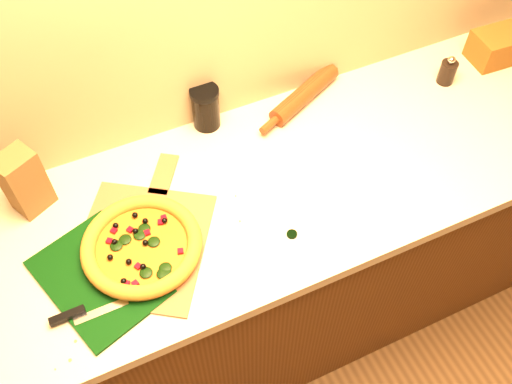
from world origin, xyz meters
name	(u,v)px	position (x,y,z in m)	size (l,w,h in m)	color
cabinet	(260,267)	(0.00, 1.43, 0.43)	(2.80, 0.65, 0.86)	#4A2910
countertop	(261,191)	(0.00, 1.43, 0.88)	(2.84, 0.68, 0.04)	#BFB595
pizza_peel	(143,240)	(-0.37, 1.39, 0.90)	(0.49, 0.53, 0.01)	brown
pizza	(142,246)	(-0.38, 1.36, 0.93)	(0.32, 0.32, 0.05)	#BF712F
cutting_board	(98,279)	(-0.51, 1.33, 0.91)	(0.34, 0.40, 0.03)	black
bottle_cap	(292,234)	(0.01, 1.24, 0.90)	(0.03, 0.03, 0.01)	black
pepper_grinder	(448,72)	(0.75, 1.57, 0.94)	(0.06, 0.06, 0.10)	black
rolling_pin	(305,94)	(0.28, 1.69, 0.93)	(0.40, 0.21, 0.06)	#59240F
paper_bag	(24,182)	(-0.61, 1.64, 1.00)	(0.10, 0.08, 0.20)	brown
dark_jar	(206,107)	(-0.05, 1.73, 0.97)	(0.09, 0.09, 0.14)	black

